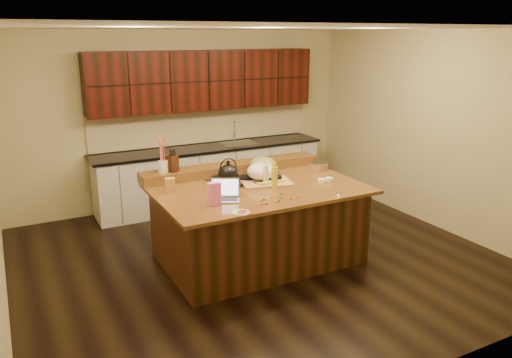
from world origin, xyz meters
TOP-DOWN VIEW (x-y plane):
  - room at (0.00, 0.00)m, footprint 5.52×5.02m
  - island at (0.00, 0.00)m, footprint 2.40×1.60m
  - back_ledge at (0.00, 0.70)m, footprint 2.40×0.30m
  - cooktop at (0.00, 0.30)m, footprint 0.92×0.52m
  - back_counter at (0.30, 2.23)m, footprint 3.70×0.66m
  - kettle at (-0.30, 0.17)m, footprint 0.30×0.30m
  - green_bowl at (0.30, 0.43)m, footprint 0.40×0.40m
  - laptop at (-0.53, -0.24)m, footprint 0.39×0.36m
  - oil_bottle at (0.12, -0.18)m, footprint 0.09×0.09m
  - vinegar_bottle at (0.09, -0.02)m, footprint 0.08×0.08m
  - wooden_tray at (0.13, 0.14)m, footprint 0.66×0.55m
  - ramekin_a at (0.75, -0.21)m, footprint 0.11×0.11m
  - ramekin_b at (0.87, -0.20)m, footprint 0.13×0.13m
  - ramekin_c at (1.10, 0.42)m, footprint 0.13×0.13m
  - strainer_bowl at (1.05, 0.28)m, footprint 0.26×0.26m
  - kitchen_timer at (0.68, -0.66)m, footprint 0.09×0.09m
  - pink_bag at (-0.70, -0.37)m, footprint 0.14×0.09m
  - candy_plate at (-0.57, -0.71)m, footprint 0.23×0.23m
  - package_box at (-0.97, 0.31)m, footprint 0.12×0.10m
  - utensil_crock at (-0.91, 0.70)m, footprint 0.15×0.15m
  - knife_block at (-0.81, 0.70)m, footprint 0.15×0.19m
  - gumdrop_0 at (-0.06, -0.59)m, footprint 0.02×0.02m
  - gumdrop_1 at (0.09, -0.38)m, footprint 0.02×0.02m
  - gumdrop_2 at (0.18, -0.59)m, footprint 0.02×0.02m
  - gumdrop_3 at (-0.10, -0.61)m, footprint 0.02×0.02m
  - gumdrop_4 at (-0.17, -0.46)m, footprint 0.02×0.02m
  - gumdrop_5 at (0.01, -0.47)m, footprint 0.02×0.02m
  - gumdrop_6 at (-0.27, -0.60)m, footprint 0.02×0.02m
  - gumdrop_7 at (-0.15, -0.48)m, footprint 0.02×0.02m
  - gumdrop_8 at (-0.21, -0.61)m, footprint 0.02×0.02m
  - gumdrop_9 at (-0.07, -0.45)m, footprint 0.02×0.02m
  - gumdrop_10 at (0.08, -0.59)m, footprint 0.02×0.02m
  - gumdrop_11 at (-0.22, -0.50)m, footprint 0.02×0.02m
  - gumdrop_12 at (-0.23, -0.60)m, footprint 0.02×0.02m
  - gumdrop_13 at (0.01, -0.50)m, footprint 0.02×0.02m

SIDE VIEW (x-z plane):
  - island at x=0.00m, z-range 0.00..0.92m
  - candy_plate at x=-0.57m, z-range 0.92..0.93m
  - gumdrop_0 at x=-0.06m, z-range 0.92..0.94m
  - gumdrop_1 at x=0.09m, z-range 0.92..0.94m
  - gumdrop_2 at x=0.18m, z-range 0.92..0.94m
  - gumdrop_3 at x=-0.10m, z-range 0.92..0.94m
  - gumdrop_4 at x=-0.17m, z-range 0.92..0.94m
  - gumdrop_5 at x=0.01m, z-range 0.92..0.94m
  - gumdrop_6 at x=-0.27m, z-range 0.92..0.94m
  - gumdrop_7 at x=-0.15m, z-range 0.92..0.94m
  - gumdrop_8 at x=-0.21m, z-range 0.92..0.94m
  - gumdrop_9 at x=-0.07m, z-range 0.92..0.94m
  - gumdrop_10 at x=0.08m, z-range 0.92..0.94m
  - gumdrop_11 at x=-0.22m, z-range 0.92..0.94m
  - gumdrop_12 at x=-0.23m, z-range 0.92..0.94m
  - gumdrop_13 at x=0.01m, z-range 0.92..0.94m
  - cooktop at x=0.00m, z-range 0.91..0.96m
  - ramekin_a at x=0.75m, z-range 0.92..0.96m
  - ramekin_b at x=0.87m, z-range 0.92..0.96m
  - ramekin_c at x=1.10m, z-range 0.92..0.96m
  - kitchen_timer at x=0.68m, z-range 0.92..0.99m
  - strainer_bowl at x=1.05m, z-range 0.92..1.01m
  - laptop at x=-0.53m, z-range 0.87..1.09m
  - back_ledge at x=0.00m, z-range 0.92..1.04m
  - back_counter at x=0.30m, z-range -0.22..2.18m
  - package_box at x=-0.97m, z-range 0.92..1.07m
  - wooden_tray at x=0.13m, z-range 0.91..1.14m
  - pink_bag at x=-0.70m, z-range 0.92..1.16m
  - vinegar_bottle at x=0.09m, z-range 0.92..1.17m
  - oil_bottle at x=0.12m, z-range 0.92..1.19m
  - green_bowl at x=0.30m, z-range 0.97..1.15m
  - kettle at x=-0.30m, z-range 0.97..1.18m
  - utensil_crock at x=-0.91m, z-range 1.04..1.18m
  - knife_block at x=-0.81m, z-range 1.04..1.24m
  - room at x=0.00m, z-range -0.01..2.71m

